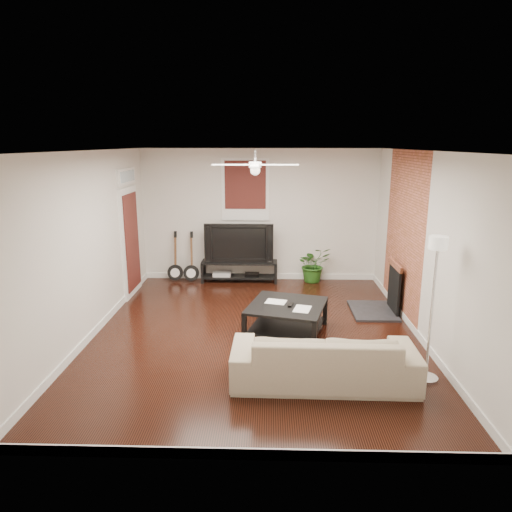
{
  "coord_description": "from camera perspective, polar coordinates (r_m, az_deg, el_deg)",
  "views": [
    {
      "loc": [
        0.21,
        -6.78,
        2.91
      ],
      "look_at": [
        0.0,
        0.4,
        1.15
      ],
      "focal_mm": 32.52,
      "sensor_mm": 36.0,
      "label": 1
    }
  ],
  "objects": [
    {
      "name": "room",
      "position": [
        6.95,
        -0.1,
        1.22
      ],
      "size": [
        5.01,
        6.01,
        2.81
      ],
      "color": "black",
      "rests_on": "ground"
    },
    {
      "name": "door_left",
      "position": [
        9.23,
        -15.19,
        2.93
      ],
      "size": [
        0.08,
        1.0,
        2.5
      ],
      "primitive_type": "cube",
      "color": "white",
      "rests_on": "wall_left"
    },
    {
      "name": "sofa",
      "position": [
        5.92,
        8.31,
        -12.2
      ],
      "size": [
        2.28,
        0.93,
        0.66
      ],
      "primitive_type": "imported",
      "rotation": [
        0.0,
        0.0,
        3.12
      ],
      "color": "#BFAD8F",
      "rests_on": "floor"
    },
    {
      "name": "fireplace",
      "position": [
        8.39,
        15.35,
        -3.71
      ],
      "size": [
        0.8,
        1.1,
        0.92
      ],
      "primitive_type": "cube",
      "color": "black",
      "rests_on": "floor"
    },
    {
      "name": "potted_plant",
      "position": [
        9.97,
        7.08,
        -1.01
      ],
      "size": [
        0.83,
        0.76,
        0.77
      ],
      "primitive_type": "imported",
      "rotation": [
        0.0,
        0.0,
        0.26
      ],
      "color": "#245819",
      "rests_on": "floor"
    },
    {
      "name": "window_back",
      "position": [
        9.81,
        -1.32,
        8.15
      ],
      "size": [
        1.0,
        0.06,
        1.3
      ],
      "primitive_type": "cube",
      "color": "#38120F",
      "rests_on": "wall_back"
    },
    {
      "name": "coffee_table",
      "position": [
        7.32,
        3.79,
        -7.68
      ],
      "size": [
        1.37,
        1.37,
        0.47
      ],
      "primitive_type": "cube",
      "rotation": [
        0.0,
        0.0,
        -0.26
      ],
      "color": "black",
      "rests_on": "floor"
    },
    {
      "name": "brick_accent",
      "position": [
        8.24,
        17.71,
        2.56
      ],
      "size": [
        0.02,
        2.2,
        2.8
      ],
      "primitive_type": "cube",
      "color": "#9A5231",
      "rests_on": "floor"
    },
    {
      "name": "tv",
      "position": [
        9.81,
        -2.07,
        1.74
      ],
      "size": [
        1.44,
        0.19,
        0.83
      ],
      "primitive_type": "imported",
      "color": "black",
      "rests_on": "tv_stand"
    },
    {
      "name": "guitar_left",
      "position": [
        10.02,
        -9.97,
        -0.1
      ],
      "size": [
        0.34,
        0.25,
        1.08
      ],
      "primitive_type": null,
      "rotation": [
        0.0,
        0.0,
        0.03
      ],
      "color": "black",
      "rests_on": "floor"
    },
    {
      "name": "guitar_right",
      "position": [
        9.93,
        -8.03,
        -0.16
      ],
      "size": [
        0.36,
        0.28,
        1.08
      ],
      "primitive_type": null,
      "rotation": [
        0.0,
        0.0,
        0.13
      ],
      "color": "black",
      "rests_on": "floor"
    },
    {
      "name": "tv_stand",
      "position": [
        9.95,
        -2.05,
        -1.89
      ],
      "size": [
        1.61,
        0.43,
        0.45
      ],
      "primitive_type": "cube",
      "color": "black",
      "rests_on": "floor"
    },
    {
      "name": "floor_lamp",
      "position": [
        6.08,
        20.82,
        -6.23
      ],
      "size": [
        0.31,
        0.31,
        1.85
      ],
      "primitive_type": null,
      "rotation": [
        0.0,
        0.0,
        -0.02
      ],
      "color": "silver",
      "rests_on": "floor"
    },
    {
      "name": "ceiling_fan",
      "position": [
        6.79,
        -0.1,
        11.15
      ],
      "size": [
        1.24,
        1.24,
        0.32
      ],
      "primitive_type": null,
      "color": "white",
      "rests_on": "ceiling"
    }
  ]
}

